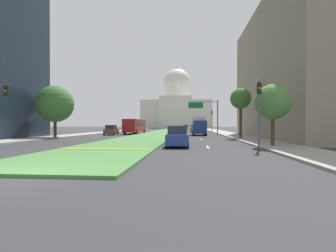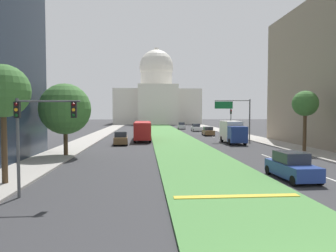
{
  "view_description": "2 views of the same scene",
  "coord_description": "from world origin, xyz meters",
  "px_view_note": "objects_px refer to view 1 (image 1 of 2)",
  "views": [
    {
      "loc": [
        6.12,
        -8.43,
        1.94
      ],
      "look_at": [
        2.42,
        34.63,
        1.65
      ],
      "focal_mm": 26.53,
      "sensor_mm": 36.0,
      "label": 1
    },
    {
      "loc": [
        -4.68,
        -5.9,
        4.46
      ],
      "look_at": [
        -0.72,
        45.93,
        2.11
      ],
      "focal_mm": 31.98,
      "sensor_mm": 36.0,
      "label": 2
    }
  ],
  "objects_px": {
    "sedan_midblock": "(111,130)",
    "sedan_distant": "(195,129)",
    "overhead_guide_sign": "(206,110)",
    "street_tree_right_near": "(273,102)",
    "traffic_light_far_right": "(212,118)",
    "sedan_lead_stopped": "(177,137)",
    "box_truck_delivery": "(199,126)",
    "sedan_far_horizon": "(194,128)",
    "traffic_light_near_right": "(259,106)",
    "sedan_very_far": "(186,128)",
    "city_bus": "(135,125)",
    "street_tree_right_mid": "(241,99)",
    "capitol_building": "(177,108)",
    "street_tree_left_mid": "(55,104)"
  },
  "relations": [
    {
      "from": "sedan_midblock",
      "to": "sedan_distant",
      "type": "xyz_separation_m",
      "value": [
        15.54,
        15.29,
        -0.05
      ]
    },
    {
      "from": "overhead_guide_sign",
      "to": "street_tree_right_near",
      "type": "bearing_deg",
      "value": -81.47
    },
    {
      "from": "sedan_midblock",
      "to": "traffic_light_far_right",
      "type": "bearing_deg",
      "value": 33.95
    },
    {
      "from": "sedan_distant",
      "to": "sedan_lead_stopped",
      "type": "bearing_deg",
      "value": -93.61
    },
    {
      "from": "sedan_distant",
      "to": "box_truck_delivery",
      "type": "relative_size",
      "value": 0.69
    },
    {
      "from": "overhead_guide_sign",
      "to": "sedan_far_horizon",
      "type": "xyz_separation_m",
      "value": [
        -1.92,
        25.27,
        -3.83
      ]
    },
    {
      "from": "traffic_light_near_right",
      "to": "sedan_lead_stopped",
      "type": "bearing_deg",
      "value": 155.88
    },
    {
      "from": "overhead_guide_sign",
      "to": "sedan_very_far",
      "type": "bearing_deg",
      "value": 97.23
    },
    {
      "from": "traffic_light_near_right",
      "to": "city_bus",
      "type": "xyz_separation_m",
      "value": [
        -16.37,
        31.59,
        -1.54
      ]
    },
    {
      "from": "sedan_distant",
      "to": "street_tree_right_near",
      "type": "bearing_deg",
      "value": -81.26
    },
    {
      "from": "street_tree_right_mid",
      "to": "sedan_lead_stopped",
      "type": "bearing_deg",
      "value": -121.79
    },
    {
      "from": "sedan_distant",
      "to": "overhead_guide_sign",
      "type": "bearing_deg",
      "value": -80.8
    },
    {
      "from": "capitol_building",
      "to": "sedan_lead_stopped",
      "type": "height_order",
      "value": "capitol_building"
    },
    {
      "from": "traffic_light_far_right",
      "to": "city_bus",
      "type": "relative_size",
      "value": 0.47
    },
    {
      "from": "traffic_light_far_right",
      "to": "street_tree_right_near",
      "type": "height_order",
      "value": "street_tree_right_near"
    },
    {
      "from": "overhead_guide_sign",
      "to": "sedan_distant",
      "type": "distance_m",
      "value": 12.51
    },
    {
      "from": "capitol_building",
      "to": "sedan_very_far",
      "type": "xyz_separation_m",
      "value": [
        5.02,
        -43.12,
        -9.38
      ]
    },
    {
      "from": "sedan_midblock",
      "to": "sedan_far_horizon",
      "type": "distance_m",
      "value": 32.72
    },
    {
      "from": "street_tree_right_near",
      "to": "city_bus",
      "type": "bearing_deg",
      "value": 122.69
    },
    {
      "from": "traffic_light_far_right",
      "to": "street_tree_left_mid",
      "type": "height_order",
      "value": "street_tree_left_mid"
    },
    {
      "from": "overhead_guide_sign",
      "to": "traffic_light_far_right",
      "type": "bearing_deg",
      "value": 78.63
    },
    {
      "from": "sedan_distant",
      "to": "city_bus",
      "type": "relative_size",
      "value": 0.4
    },
    {
      "from": "sedan_midblock",
      "to": "sedan_distant",
      "type": "distance_m",
      "value": 21.8
    },
    {
      "from": "street_tree_right_near",
      "to": "sedan_distant",
      "type": "distance_m",
      "value": 38.13
    },
    {
      "from": "sedan_far_horizon",
      "to": "box_truck_delivery",
      "type": "bearing_deg",
      "value": -89.08
    },
    {
      "from": "capitol_building",
      "to": "street_tree_right_mid",
      "type": "distance_m",
      "value": 91.64
    },
    {
      "from": "sedan_midblock",
      "to": "box_truck_delivery",
      "type": "relative_size",
      "value": 0.7
    },
    {
      "from": "traffic_light_far_right",
      "to": "overhead_guide_sign",
      "type": "distance_m",
      "value": 9.77
    },
    {
      "from": "sedan_lead_stopped",
      "to": "box_truck_delivery",
      "type": "relative_size",
      "value": 0.7
    },
    {
      "from": "street_tree_right_near",
      "to": "sedan_far_horizon",
      "type": "height_order",
      "value": "street_tree_right_near"
    },
    {
      "from": "traffic_light_near_right",
      "to": "box_truck_delivery",
      "type": "height_order",
      "value": "traffic_light_near_right"
    },
    {
      "from": "sedan_lead_stopped",
      "to": "sedan_very_far",
      "type": "height_order",
      "value": "sedan_lead_stopped"
    },
    {
      "from": "sedan_distant",
      "to": "city_bus",
      "type": "xyz_separation_m",
      "value": [
        -12.56,
        -8.99,
        0.97
      ]
    },
    {
      "from": "street_tree_left_mid",
      "to": "box_truck_delivery",
      "type": "height_order",
      "value": "street_tree_left_mid"
    },
    {
      "from": "capitol_building",
      "to": "traffic_light_near_right",
      "type": "xyz_separation_m",
      "value": [
        11.28,
        -106.29,
        -6.91
      ]
    },
    {
      "from": "street_tree_left_mid",
      "to": "sedan_midblock",
      "type": "height_order",
      "value": "street_tree_left_mid"
    },
    {
      "from": "sedan_distant",
      "to": "sedan_very_far",
      "type": "relative_size",
      "value": 1.0
    },
    {
      "from": "overhead_guide_sign",
      "to": "sedan_far_horizon",
      "type": "distance_m",
      "value": 25.63
    },
    {
      "from": "box_truck_delivery",
      "to": "sedan_very_far",
      "type": "bearing_deg",
      "value": 94.42
    },
    {
      "from": "traffic_light_near_right",
      "to": "sedan_lead_stopped",
      "type": "xyz_separation_m",
      "value": [
        -6.19,
        2.77,
        -2.47
      ]
    },
    {
      "from": "traffic_light_far_right",
      "to": "street_tree_right_near",
      "type": "bearing_deg",
      "value": -86.82
    },
    {
      "from": "sedan_midblock",
      "to": "sedan_very_far",
      "type": "bearing_deg",
      "value": 70.93
    },
    {
      "from": "sedan_far_horizon",
      "to": "city_bus",
      "type": "bearing_deg",
      "value": -119.12
    },
    {
      "from": "overhead_guide_sign",
      "to": "sedan_midblock",
      "type": "bearing_deg",
      "value": -168.52
    },
    {
      "from": "street_tree_left_mid",
      "to": "sedan_far_horizon",
      "type": "xyz_separation_m",
      "value": [
        20.19,
        39.54,
        -3.98
      ]
    },
    {
      "from": "capitol_building",
      "to": "street_tree_right_near",
      "type": "relative_size",
      "value": 6.14
    },
    {
      "from": "sedan_far_horizon",
      "to": "traffic_light_far_right",
      "type": "bearing_deg",
      "value": -76.35
    },
    {
      "from": "street_tree_right_near",
      "to": "street_tree_right_mid",
      "type": "height_order",
      "value": "street_tree_right_mid"
    },
    {
      "from": "traffic_light_far_right",
      "to": "overhead_guide_sign",
      "type": "xyz_separation_m",
      "value": [
        -1.91,
        -9.49,
        1.34
      ]
    },
    {
      "from": "overhead_guide_sign",
      "to": "box_truck_delivery",
      "type": "height_order",
      "value": "overhead_guide_sign"
    }
  ]
}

